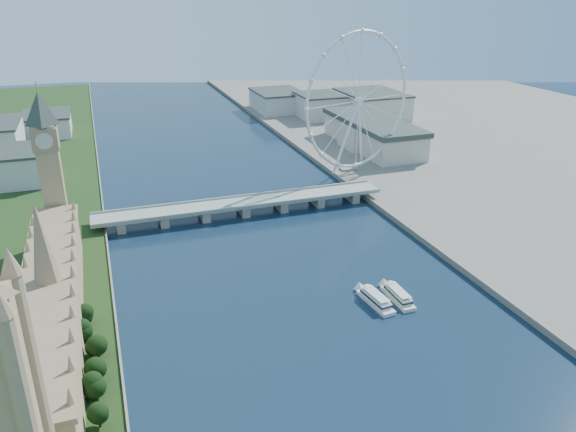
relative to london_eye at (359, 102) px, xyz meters
name	(u,v)px	position (x,y,z in m)	size (l,w,h in m)	color
parliament_range	(53,308)	(-247.98, -185.08, -49.04)	(24.00, 200.00, 70.00)	tan
big_ben	(47,152)	(-247.98, -77.08, -0.95)	(20.02, 20.02, 110.00)	tan
westminster_bridge	(243,205)	(-119.98, -55.08, -60.89)	(220.00, 22.00, 9.50)	gray
london_eye	(359,102)	(0.00, 0.00, 0.00)	(113.60, 39.12, 124.30)	silver
county_hall	(372,149)	(55.02, 74.92, -67.52)	(54.00, 144.00, 35.00)	beige
city_skyline	(218,117)	(-80.75, 205.00, -50.56)	(505.00, 280.00, 32.00)	beige
tour_boat_near	(375,304)	(-85.68, -205.62, -67.52)	(8.00, 31.24, 6.92)	silver
tour_boat_far	(398,300)	(-72.03, -205.70, -67.52)	(7.81, 30.52, 6.75)	beige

